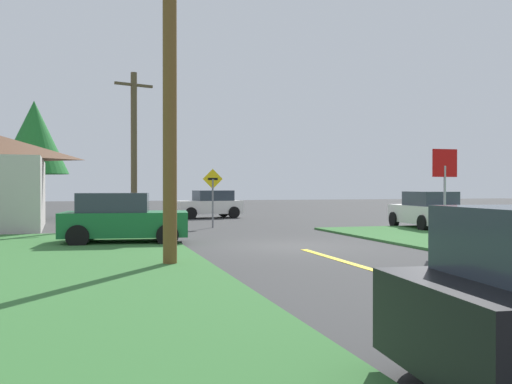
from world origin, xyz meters
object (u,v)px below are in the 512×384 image
utility_pole_near (170,72)px  direction_sign (213,191)px  oak_tree_left (34,138)px  utility_pole_mid (134,147)px  car_on_crossroad (427,211)px  car_approaching_junction (209,204)px  stop_sign (445,178)px  parked_car_near_building (122,219)px

utility_pole_near → direction_sign: 12.37m
direction_sign → oak_tree_left: size_ratio=0.39×
utility_pole_near → direction_sign: bearing=73.5°
utility_pole_mid → car_on_crossroad: bearing=-23.3°
car_approaching_junction → car_on_crossroad: 13.34m
utility_pole_mid → oak_tree_left: 9.28m
stop_sign → utility_pole_near: bearing=8.1°
car_approaching_junction → utility_pole_near: 20.20m
car_approaching_junction → oak_tree_left: (-9.76, 1.67, 3.82)m
utility_pole_near → direction_sign: (3.43, 11.56, -2.76)m
stop_sign → car_approaching_junction: size_ratio=0.71×
car_approaching_junction → direction_sign: size_ratio=1.54×
parked_car_near_building → utility_pole_mid: size_ratio=0.58×
direction_sign → car_on_crossroad: bearing=-22.1°
utility_pole_mid → oak_tree_left: size_ratio=1.05×
car_approaching_junction → car_on_crossroad: size_ratio=0.95×
car_approaching_junction → parked_car_near_building: 14.98m
utility_pole_near → utility_pole_mid: size_ratio=1.21×
car_on_crossroad → utility_pole_mid: (-11.96, 5.15, 2.85)m
parked_car_near_building → oak_tree_left: size_ratio=0.61×
stop_sign → parked_car_near_building: 9.85m
stop_sign → direction_sign: stop_sign is taller
stop_sign → utility_pole_mid: bearing=-56.7°
car_on_crossroad → utility_pole_mid: bearing=73.2°
parked_car_near_building → utility_pole_mid: utility_pole_mid is taller
parked_car_near_building → stop_sign: bearing=-18.5°
stop_sign → car_on_crossroad: size_ratio=0.68×
stop_sign → car_on_crossroad: stop_sign is taller
parked_car_near_building → utility_pole_near: utility_pole_near is taller
stop_sign → oak_tree_left: (-12.90, 19.85, 2.56)m
parked_car_near_building → utility_pole_near: size_ratio=0.48×
parked_car_near_building → direction_sign: size_ratio=1.55×
parked_car_near_building → direction_sign: direction_sign is taller
parked_car_near_building → car_on_crossroad: bearing=19.2°
oak_tree_left → utility_pole_mid: bearing=-57.1°
utility_pole_near → utility_pole_mid: utility_pole_near is taller
car_approaching_junction → car_on_crossroad: bearing=115.0°
stop_sign → oak_tree_left: bearing=-56.7°
stop_sign → utility_pole_near: 8.40m
stop_sign → utility_pole_mid: utility_pole_mid is taller
car_approaching_junction → utility_pole_mid: (-4.75, -6.07, 2.85)m
oak_tree_left → car_on_crossroad: bearing=-37.2°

